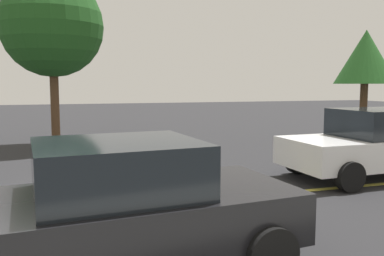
{
  "coord_description": "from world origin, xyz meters",
  "views": [
    {
      "loc": [
        1.08,
        -7.16,
        2.21
      ],
      "look_at": [
        3.12,
        -0.65,
        1.47
      ],
      "focal_mm": 38.01,
      "sensor_mm": 36.0,
      "label": 1
    }
  ],
  "objects_px": {
    "car_black_behind_van": "(130,205)",
    "tree_centre_verge": "(366,58)",
    "car_white_near_curb": "(376,143)",
    "tree_left_verge": "(52,26)"
  },
  "relations": [
    {
      "from": "car_black_behind_van",
      "to": "tree_left_verge",
      "type": "xyz_separation_m",
      "value": [
        -1.04,
        10.4,
        3.41
      ]
    },
    {
      "from": "car_white_near_curb",
      "to": "car_black_behind_van",
      "type": "distance_m",
      "value": 7.07
    },
    {
      "from": "car_white_near_curb",
      "to": "tree_centre_verge",
      "type": "xyz_separation_m",
      "value": [
        3.56,
        4.71,
        2.36
      ]
    },
    {
      "from": "car_black_behind_van",
      "to": "tree_left_verge",
      "type": "height_order",
      "value": "tree_left_verge"
    },
    {
      "from": "car_white_near_curb",
      "to": "tree_centre_verge",
      "type": "relative_size",
      "value": 1.06
    },
    {
      "from": "car_white_near_curb",
      "to": "car_black_behind_van",
      "type": "bearing_deg",
      "value": -153.84
    },
    {
      "from": "tree_left_verge",
      "to": "car_white_near_curb",
      "type": "bearing_deg",
      "value": -44.59
    },
    {
      "from": "car_black_behind_van",
      "to": "tree_centre_verge",
      "type": "relative_size",
      "value": 0.96
    },
    {
      "from": "tree_left_verge",
      "to": "tree_centre_verge",
      "type": "relative_size",
      "value": 1.42
    },
    {
      "from": "tree_centre_verge",
      "to": "car_white_near_curb",
      "type": "bearing_deg",
      "value": -127.14
    }
  ]
}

